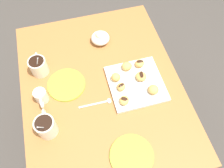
% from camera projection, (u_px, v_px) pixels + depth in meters
% --- Properties ---
extents(ground_plane, '(8.00, 8.00, 0.00)m').
position_uv_depth(ground_plane, '(105.00, 133.00, 1.80)').
color(ground_plane, '#423D38').
extents(dining_table, '(1.02, 0.79, 0.74)m').
position_uv_depth(dining_table, '(102.00, 98.00, 1.28)').
color(dining_table, '#A36633').
rests_on(dining_table, ground_plane).
extents(pastry_plate_square, '(0.27, 0.27, 0.02)m').
position_uv_depth(pastry_plate_square, '(136.00, 84.00, 1.16)').
color(pastry_plate_square, silver).
rests_on(pastry_plate_square, dining_table).
extents(coffee_mug_cream_left, '(0.13, 0.09, 0.15)m').
position_uv_depth(coffee_mug_cream_left, '(46.00, 126.00, 1.00)').
color(coffee_mug_cream_left, silver).
rests_on(coffee_mug_cream_left, dining_table).
extents(coffee_mug_cream_right, '(0.13, 0.09, 0.14)m').
position_uv_depth(coffee_mug_cream_right, '(38.00, 66.00, 1.16)').
color(coffee_mug_cream_right, silver).
rests_on(coffee_mug_cream_right, dining_table).
extents(cream_pitcher_white, '(0.10, 0.06, 0.07)m').
position_uv_depth(cream_pitcher_white, '(41.00, 96.00, 1.09)').
color(cream_pitcher_white, silver).
rests_on(cream_pitcher_white, dining_table).
extents(ice_cream_bowl, '(0.10, 0.10, 0.08)m').
position_uv_depth(ice_cream_bowl, '(100.00, 38.00, 1.28)').
color(ice_cream_bowl, silver).
rests_on(ice_cream_bowl, dining_table).
extents(saucer_lime_left, '(0.19, 0.19, 0.01)m').
position_uv_depth(saucer_lime_left, '(132.00, 156.00, 0.98)').
color(saucer_lime_left, '#9EC633').
rests_on(saucer_lime_left, dining_table).
extents(saucer_lime_right, '(0.19, 0.19, 0.01)m').
position_uv_depth(saucer_lime_right, '(66.00, 85.00, 1.16)').
color(saucer_lime_right, '#9EC633').
rests_on(saucer_lime_right, dining_table).
extents(loose_spoon_near_saucer, '(0.03, 0.16, 0.01)m').
position_uv_depth(loose_spoon_near_saucer, '(100.00, 103.00, 1.11)').
color(loose_spoon_near_saucer, silver).
rests_on(loose_spoon_near_saucer, dining_table).
extents(beignet_0, '(0.05, 0.05, 0.04)m').
position_uv_depth(beignet_0, '(140.00, 63.00, 1.19)').
color(beignet_0, '#DBA351').
rests_on(beignet_0, pastry_plate_square).
extents(chocolate_drizzle_0, '(0.02, 0.04, 0.00)m').
position_uv_depth(chocolate_drizzle_0, '(140.00, 61.00, 1.17)').
color(chocolate_drizzle_0, black).
rests_on(chocolate_drizzle_0, beignet_0).
extents(beignet_1, '(0.05, 0.05, 0.04)m').
position_uv_depth(beignet_1, '(116.00, 77.00, 1.14)').
color(beignet_1, '#DBA351').
rests_on(beignet_1, pastry_plate_square).
extents(beignet_2, '(0.06, 0.06, 0.04)m').
position_uv_depth(beignet_2, '(141.00, 76.00, 1.15)').
color(beignet_2, '#DBA351').
rests_on(beignet_2, pastry_plate_square).
extents(chocolate_drizzle_2, '(0.04, 0.03, 0.00)m').
position_uv_depth(chocolate_drizzle_2, '(142.00, 74.00, 1.13)').
color(chocolate_drizzle_2, black).
rests_on(chocolate_drizzle_2, beignet_2).
extents(beignet_3, '(0.06, 0.06, 0.03)m').
position_uv_depth(beignet_3, '(121.00, 87.00, 1.12)').
color(beignet_3, '#DBA351').
rests_on(beignet_3, pastry_plate_square).
extents(chocolate_drizzle_3, '(0.02, 0.03, 0.00)m').
position_uv_depth(chocolate_drizzle_3, '(121.00, 85.00, 1.11)').
color(chocolate_drizzle_3, black).
rests_on(chocolate_drizzle_3, beignet_3).
extents(beignet_4, '(0.07, 0.07, 0.04)m').
position_uv_depth(beignet_4, '(153.00, 90.00, 1.11)').
color(beignet_4, '#DBA351').
rests_on(beignet_4, pastry_plate_square).
extents(beignet_5, '(0.05, 0.06, 0.04)m').
position_uv_depth(beignet_5, '(127.00, 66.00, 1.18)').
color(beignet_5, '#DBA351').
rests_on(beignet_5, pastry_plate_square).
extents(beignet_6, '(0.07, 0.07, 0.03)m').
position_uv_depth(beignet_6, '(124.00, 100.00, 1.08)').
color(beignet_6, '#DBA351').
rests_on(beignet_6, pastry_plate_square).
extents(chocolate_drizzle_6, '(0.03, 0.04, 0.00)m').
position_uv_depth(chocolate_drizzle_6, '(124.00, 99.00, 1.07)').
color(chocolate_drizzle_6, black).
rests_on(chocolate_drizzle_6, beignet_6).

